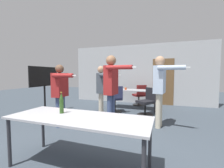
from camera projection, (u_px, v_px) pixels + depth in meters
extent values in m
cube|color=#B2B5B7|center=(138.00, 74.00, 7.04)|extent=(6.47, 0.10, 2.74)
cube|color=brown|center=(163.00, 82.00, 6.64)|extent=(0.90, 0.02, 2.05)
cube|color=#A8A8AD|center=(78.00, 118.00, 2.15)|extent=(2.07, 0.76, 0.03)
cylinder|color=#2D2D33|center=(10.00, 142.00, 2.20)|extent=(0.05, 0.05, 0.73)
cylinder|color=#2D2D33|center=(43.00, 128.00, 2.80)|extent=(0.05, 0.05, 0.73)
cylinder|color=#2D2D33|center=(150.00, 144.00, 2.14)|extent=(0.05, 0.05, 0.73)
cube|color=#A8A8AD|center=(132.00, 90.00, 5.87)|extent=(1.90, 0.70, 0.03)
cylinder|color=#2D2D33|center=(108.00, 100.00, 5.92)|extent=(0.05, 0.05, 0.73)
cylinder|color=#2D2D33|center=(155.00, 102.00, 5.32)|extent=(0.05, 0.05, 0.73)
cylinder|color=#2D2D33|center=(113.00, 97.00, 6.46)|extent=(0.05, 0.05, 0.73)
cylinder|color=#2D2D33|center=(156.00, 100.00, 5.87)|extent=(0.05, 0.05, 0.73)
cube|color=black|center=(45.00, 113.00, 5.16)|extent=(0.44, 0.56, 0.03)
cylinder|color=black|center=(45.00, 100.00, 5.13)|extent=(0.06, 0.06, 0.93)
cube|color=black|center=(44.00, 76.00, 5.08)|extent=(0.04, 1.22, 0.66)
cube|color=#14331E|center=(44.00, 76.00, 5.09)|extent=(0.01, 1.12, 0.58)
cylinder|color=beige|center=(160.00, 109.00, 3.93)|extent=(0.13, 0.13, 0.88)
cylinder|color=beige|center=(158.00, 111.00, 3.77)|extent=(0.13, 0.13, 0.88)
cube|color=silver|center=(160.00, 79.00, 3.80)|extent=(0.31, 0.47, 0.70)
sphere|color=tan|center=(160.00, 61.00, 3.77)|extent=(0.24, 0.24, 0.24)
cylinder|color=silver|center=(161.00, 80.00, 4.04)|extent=(0.10, 0.10, 0.60)
cylinder|color=silver|center=(171.00, 68.00, 3.40)|extent=(0.61, 0.19, 0.10)
cube|color=white|center=(187.00, 67.00, 3.25)|extent=(0.12, 0.05, 0.03)
cylinder|color=#3D4C75|center=(112.00, 112.00, 3.71)|extent=(0.12, 0.12, 0.88)
cylinder|color=#3D4C75|center=(110.00, 113.00, 3.56)|extent=(0.12, 0.12, 0.88)
cube|color=maroon|center=(111.00, 80.00, 3.58)|extent=(0.25, 0.41, 0.69)
sphere|color=#936B4C|center=(111.00, 60.00, 3.55)|extent=(0.24, 0.24, 0.24)
cylinder|color=maroon|center=(115.00, 80.00, 3.80)|extent=(0.09, 0.09, 0.60)
cylinder|color=maroon|center=(119.00, 67.00, 3.22)|extent=(0.60, 0.15, 0.09)
cube|color=white|center=(134.00, 67.00, 3.08)|extent=(0.12, 0.05, 0.03)
cylinder|color=#3D4C75|center=(63.00, 111.00, 4.01)|extent=(0.13, 0.13, 0.78)
cylinder|color=#3D4C75|center=(58.00, 112.00, 3.84)|extent=(0.13, 0.13, 0.78)
cube|color=maroon|center=(60.00, 85.00, 3.88)|extent=(0.26, 0.44, 0.62)
sphere|color=brown|center=(60.00, 69.00, 3.85)|extent=(0.22, 0.22, 0.22)
cylinder|color=maroon|center=(66.00, 85.00, 4.13)|extent=(0.10, 0.10, 0.53)
cylinder|color=maroon|center=(63.00, 75.00, 3.54)|extent=(0.54, 0.14, 0.10)
cube|color=white|center=(74.00, 76.00, 3.46)|extent=(0.12, 0.04, 0.03)
cylinder|color=beige|center=(102.00, 105.00, 4.80)|extent=(0.12, 0.12, 0.78)
cylinder|color=beige|center=(101.00, 106.00, 4.63)|extent=(0.12, 0.12, 0.78)
cube|color=#4C5660|center=(101.00, 83.00, 4.67)|extent=(0.32, 0.45, 0.62)
sphere|color=tan|center=(101.00, 70.00, 4.64)|extent=(0.22, 0.22, 0.22)
cylinder|color=#4C5660|center=(102.00, 83.00, 4.92)|extent=(0.10, 0.10, 0.53)
cylinder|color=#4C5660|center=(109.00, 75.00, 4.38)|extent=(0.54, 0.23, 0.10)
cube|color=white|center=(119.00, 75.00, 4.36)|extent=(0.13, 0.07, 0.03)
cylinder|color=black|center=(145.00, 115.00, 4.98)|extent=(0.52, 0.52, 0.03)
cylinder|color=black|center=(145.00, 109.00, 4.97)|extent=(0.06, 0.06, 0.38)
cube|color=black|center=(145.00, 102.00, 4.95)|extent=(0.65, 0.65, 0.08)
cube|color=black|center=(151.00, 94.00, 5.07)|extent=(0.38, 0.32, 0.42)
cylinder|color=black|center=(139.00, 105.00, 6.64)|extent=(0.52, 0.52, 0.03)
cylinder|color=black|center=(139.00, 100.00, 6.62)|extent=(0.06, 0.06, 0.37)
cube|color=maroon|center=(139.00, 95.00, 6.61)|extent=(0.64, 0.64, 0.08)
cube|color=maroon|center=(142.00, 90.00, 6.34)|extent=(0.39, 0.30, 0.42)
cylinder|color=black|center=(115.00, 111.00, 5.42)|extent=(0.52, 0.52, 0.03)
cylinder|color=black|center=(115.00, 105.00, 5.41)|extent=(0.06, 0.06, 0.42)
cube|color=navy|center=(115.00, 98.00, 5.39)|extent=(0.63, 0.63, 0.08)
cube|color=navy|center=(117.00, 92.00, 5.12)|extent=(0.40, 0.28, 0.42)
cylinder|color=#2D511E|center=(62.00, 106.00, 2.33)|extent=(0.06, 0.06, 0.22)
cone|color=#2D511E|center=(61.00, 96.00, 2.32)|extent=(0.06, 0.06, 0.10)
cylinder|color=gold|center=(61.00, 92.00, 2.32)|extent=(0.03, 0.03, 0.01)
cylinder|color=#E05123|center=(126.00, 89.00, 5.82)|extent=(0.08, 0.08, 0.09)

